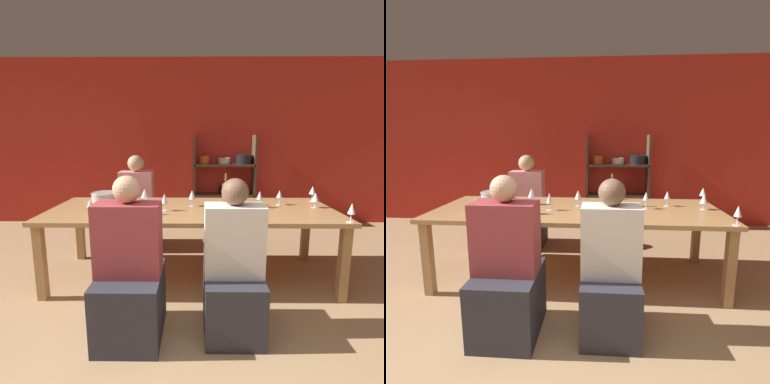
# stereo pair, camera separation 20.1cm
# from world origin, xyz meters

# --- Properties ---
(wall_back_red) EXTENTS (8.80, 0.06, 2.70)m
(wall_back_red) POSITION_xyz_m (0.00, 3.83, 1.35)
(wall_back_red) COLOR red
(wall_back_red) RESTS_ON ground_plane
(shelf_unit) EXTENTS (1.01, 0.30, 1.49)m
(shelf_unit) POSITION_xyz_m (0.58, 3.63, 0.65)
(shelf_unit) COLOR #4C3828
(shelf_unit) RESTS_ON ground_plane
(dining_table) EXTENTS (2.84, 1.09, 0.74)m
(dining_table) POSITION_xyz_m (0.08, 1.73, 0.67)
(dining_table) COLOR #AD7F4C
(dining_table) RESTS_ON ground_plane
(mixing_bowl) EXTENTS (0.30, 0.30, 0.10)m
(mixing_bowl) POSITION_xyz_m (-0.90, 2.09, 0.79)
(mixing_bowl) COLOR #B7BABC
(mixing_bowl) RESTS_ON dining_table
(wine_bottle_green) EXTENTS (0.08, 0.08, 0.34)m
(wine_bottle_green) POSITION_xyz_m (0.44, 1.86, 0.88)
(wine_bottle_green) COLOR brown
(wine_bottle_green) RESTS_ON dining_table
(wine_glass_empty_a) EXTENTS (0.06, 0.06, 0.16)m
(wine_glass_empty_a) POSITION_xyz_m (1.01, 1.90, 0.85)
(wine_glass_empty_a) COLOR white
(wine_glass_empty_a) RESTS_ON dining_table
(wine_glass_red_a) EXTENTS (0.07, 0.07, 0.16)m
(wine_glass_red_a) POSITION_xyz_m (0.46, 2.22, 0.85)
(wine_glass_red_a) COLOR white
(wine_glass_red_a) RESTS_ON dining_table
(wine_glass_white_a) EXTENTS (0.06, 0.06, 0.17)m
(wine_glass_white_a) POSITION_xyz_m (1.43, 1.24, 0.85)
(wine_glass_white_a) COLOR white
(wine_glass_white_a) RESTS_ON dining_table
(wine_glass_red_b) EXTENTS (0.08, 0.08, 0.17)m
(wine_glass_red_b) POSITION_xyz_m (-0.33, 1.47, 0.85)
(wine_glass_red_b) COLOR white
(wine_glass_red_b) RESTS_ON dining_table
(wine_glass_white_b) EXTENTS (0.07, 0.07, 0.17)m
(wine_glass_white_b) POSITION_xyz_m (-0.18, 1.63, 0.85)
(wine_glass_white_b) COLOR white
(wine_glass_white_b) RESTS_ON dining_table
(wine_glass_white_c) EXTENTS (0.07, 0.07, 0.17)m
(wine_glass_white_c) POSITION_xyz_m (0.09, 1.83, 0.86)
(wine_glass_white_c) COLOR white
(wine_glass_white_c) RESTS_ON dining_table
(wine_glass_empty_b) EXTENTS (0.07, 0.07, 0.17)m
(wine_glass_empty_b) POSITION_xyz_m (1.43, 2.08, 0.86)
(wine_glass_empty_b) COLOR white
(wine_glass_empty_b) RESTS_ON dining_table
(wine_glass_empty_c) EXTENTS (0.06, 0.06, 0.16)m
(wine_glass_empty_c) POSITION_xyz_m (-0.84, 1.42, 0.85)
(wine_glass_empty_c) COLOR white
(wine_glass_empty_c) RESTS_ON dining_table
(wine_glass_red_c) EXTENTS (0.08, 0.08, 0.18)m
(wine_glass_red_c) POSITION_xyz_m (-0.41, 1.88, 0.86)
(wine_glass_red_c) COLOR white
(wine_glass_red_c) RESTS_ON dining_table
(wine_glass_red_d) EXTENTS (0.08, 0.08, 0.16)m
(wine_glass_red_d) POSITION_xyz_m (1.34, 1.78, 0.84)
(wine_glass_red_d) COLOR white
(wine_glass_red_d) RESTS_ON dining_table
(wine_glass_empty_d) EXTENTS (0.06, 0.06, 0.17)m
(wine_glass_empty_d) POSITION_xyz_m (0.77, 1.77, 0.86)
(wine_glass_empty_d) COLOR white
(wine_glass_empty_d) RESTS_ON dining_table
(cell_phone) EXTENTS (0.14, 0.16, 0.01)m
(cell_phone) POSITION_xyz_m (-0.72, 1.55, 0.74)
(cell_phone) COLOR black
(cell_phone) RESTS_ON dining_table
(person_near_a) EXTENTS (0.42, 0.53, 1.17)m
(person_near_a) POSITION_xyz_m (0.40, 0.84, 0.42)
(person_near_a) COLOR #2D2D38
(person_near_a) RESTS_ON ground_plane
(person_far_a) EXTENTS (0.43, 0.53, 1.22)m
(person_far_a) POSITION_xyz_m (-0.65, 2.62, 0.44)
(person_far_a) COLOR #2D2D38
(person_far_a) RESTS_ON ground_plane
(person_near_b) EXTENTS (0.46, 0.57, 1.19)m
(person_near_b) POSITION_xyz_m (-0.35, 0.79, 0.43)
(person_near_b) COLOR #2D2D38
(person_near_b) RESTS_ON ground_plane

